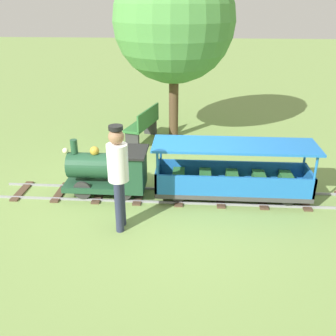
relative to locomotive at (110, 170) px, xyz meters
name	(u,v)px	position (x,y,z in m)	size (l,w,h in m)	color
ground_plane	(168,196)	(0.00, -1.00, -0.48)	(60.00, 60.00, 0.00)	#75934C
track	(179,196)	(0.00, -1.21, -0.47)	(0.74, 6.40, 0.04)	gray
locomotive	(110,170)	(0.00, 0.00, 0.00)	(0.70, 1.45, 0.98)	#1E472D
passenger_car	(232,177)	(0.00, -2.11, -0.06)	(0.80, 2.70, 0.97)	#3F3F3F
conductor_person	(118,170)	(-1.04, -0.37, 0.47)	(0.30, 0.30, 1.62)	#282D47
park_bench	(144,125)	(2.81, -0.22, -0.07)	(1.36, 0.72, 0.82)	#2D6B33
oak_tree_far	(174,21)	(3.24, -0.92, 2.25)	(2.78, 2.78, 4.13)	#4C3823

